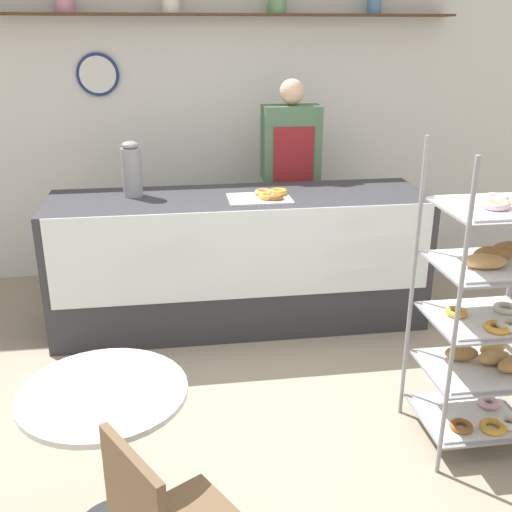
{
  "coord_description": "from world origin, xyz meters",
  "views": [
    {
      "loc": [
        -0.47,
        -2.77,
        2.03
      ],
      "look_at": [
        0.0,
        0.44,
        0.81
      ],
      "focal_mm": 42.0,
      "sensor_mm": 36.0,
      "label": 1
    }
  ],
  "objects_px": {
    "pastry_rack": "(487,314)",
    "donut_tray_counter": "(267,196)",
    "cafe_table": "(107,428)",
    "coffee_carafe": "(132,169)",
    "person_worker": "(290,179)"
  },
  "relations": [
    {
      "from": "pastry_rack",
      "to": "donut_tray_counter",
      "type": "relative_size",
      "value": 3.68
    },
    {
      "from": "cafe_table",
      "to": "pastry_rack",
      "type": "bearing_deg",
      "value": 12.32
    },
    {
      "from": "cafe_table",
      "to": "coffee_carafe",
      "type": "xyz_separation_m",
      "value": [
        0.04,
        2.06,
        0.61
      ]
    },
    {
      "from": "pastry_rack",
      "to": "person_worker",
      "type": "relative_size",
      "value": 0.92
    },
    {
      "from": "pastry_rack",
      "to": "cafe_table",
      "type": "relative_size",
      "value": 2.19
    },
    {
      "from": "donut_tray_counter",
      "to": "coffee_carafe",
      "type": "bearing_deg",
      "value": 166.66
    },
    {
      "from": "donut_tray_counter",
      "to": "pastry_rack",
      "type": "bearing_deg",
      "value": -59.04
    },
    {
      "from": "pastry_rack",
      "to": "person_worker",
      "type": "distance_m",
      "value": 2.2
    },
    {
      "from": "pastry_rack",
      "to": "donut_tray_counter",
      "type": "xyz_separation_m",
      "value": [
        -0.87,
        1.45,
        0.26
      ]
    },
    {
      "from": "pastry_rack",
      "to": "person_worker",
      "type": "bearing_deg",
      "value": 105.1
    },
    {
      "from": "person_worker",
      "to": "pastry_rack",
      "type": "bearing_deg",
      "value": -74.9
    },
    {
      "from": "cafe_table",
      "to": "person_worker",
      "type": "bearing_deg",
      "value": 63.57
    },
    {
      "from": "person_worker",
      "to": "coffee_carafe",
      "type": "distance_m",
      "value": 1.31
    },
    {
      "from": "pastry_rack",
      "to": "cafe_table",
      "type": "height_order",
      "value": "pastry_rack"
    },
    {
      "from": "person_worker",
      "to": "donut_tray_counter",
      "type": "xyz_separation_m",
      "value": [
        -0.3,
        -0.67,
        0.05
      ]
    }
  ]
}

